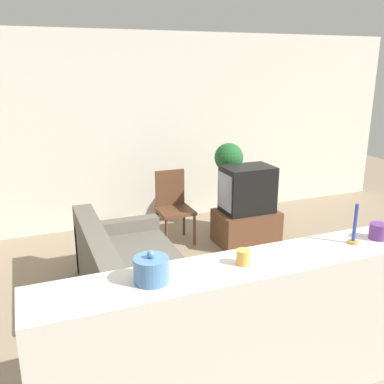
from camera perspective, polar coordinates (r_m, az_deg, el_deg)
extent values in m
plane|color=gray|center=(3.59, 4.61, -22.43)|extent=(14.00, 14.00, 0.00)
cube|color=beige|center=(6.11, -9.66, 7.88)|extent=(9.00, 0.06, 2.70)
cube|color=#605B51|center=(4.36, -7.51, -11.45)|extent=(0.94, 1.68, 0.43)
cube|color=#605B51|center=(4.13, -12.73, -7.38)|extent=(0.20, 1.68, 0.35)
cube|color=#605B51|center=(3.69, -4.45, -15.70)|extent=(0.94, 0.16, 0.57)
cube|color=#605B51|center=(5.00, -9.77, -6.85)|extent=(0.94, 0.16, 0.57)
cube|color=brown|center=(5.65, 7.22, -4.62)|extent=(0.79, 0.54, 0.44)
cube|color=black|center=(5.49, 7.41, 0.39)|extent=(0.63, 0.44, 0.59)
cube|color=#939EB2|center=(5.35, 4.42, 0.03)|extent=(0.02, 0.36, 0.46)
cube|color=brown|center=(5.56, -2.24, -2.54)|extent=(0.44, 0.44, 0.04)
cube|color=brown|center=(5.66, -2.96, 0.58)|extent=(0.40, 0.04, 0.48)
cylinder|color=brown|center=(5.41, -3.43, -5.65)|extent=(0.04, 0.04, 0.41)
cylinder|color=brown|center=(5.54, 0.32, -5.10)|extent=(0.04, 0.04, 0.41)
cylinder|color=brown|center=(5.75, -4.64, -4.31)|extent=(0.04, 0.04, 0.41)
cylinder|color=brown|center=(5.86, -1.09, -3.82)|extent=(0.04, 0.04, 0.41)
cylinder|color=brown|center=(6.12, 4.78, -1.48)|extent=(0.19, 0.19, 0.72)
cylinder|color=white|center=(6.00, 4.88, 2.38)|extent=(0.21, 0.21, 0.13)
sphere|color=#23602D|center=(5.95, 4.93, 4.60)|extent=(0.40, 0.40, 0.40)
cube|color=beige|center=(3.04, 7.76, -18.22)|extent=(2.82, 0.44, 1.06)
cylinder|color=#4C7AAD|center=(2.50, -5.45, -10.28)|extent=(0.20, 0.20, 0.15)
sphere|color=#4C7AAD|center=(2.46, -5.52, -8.27)|extent=(0.04, 0.04, 0.04)
cylinder|color=gold|center=(2.72, 6.84, -8.61)|extent=(0.09, 0.09, 0.10)
cylinder|color=#B7933D|center=(3.22, 20.66, -6.24)|extent=(0.07, 0.07, 0.02)
cylinder|color=#2D3D9E|center=(3.16, 20.93, -3.82)|extent=(0.02, 0.02, 0.27)
cylinder|color=#66337F|center=(3.35, 23.59, -4.82)|extent=(0.13, 0.13, 0.11)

